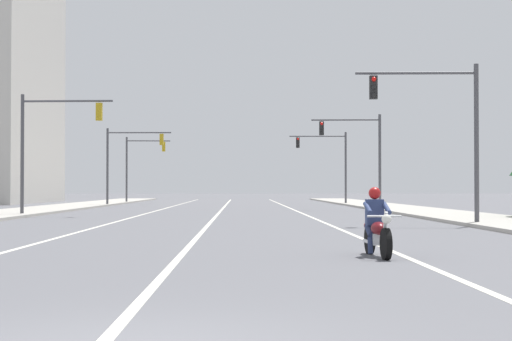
# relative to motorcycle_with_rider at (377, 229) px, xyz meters

# --- Properties ---
(lane_stripe_center) EXTENTS (0.16, 100.00, 0.01)m
(lane_stripe_center) POSITION_rel_motorcycle_with_rider_xyz_m (-4.13, 34.97, -0.58)
(lane_stripe_center) COLOR beige
(lane_stripe_center) RESTS_ON ground
(lane_stripe_left) EXTENTS (0.16, 100.00, 0.01)m
(lane_stripe_left) POSITION_rel_motorcycle_with_rider_xyz_m (-8.15, 34.97, -0.58)
(lane_stripe_left) COLOR beige
(lane_stripe_left) RESTS_ON ground
(lane_stripe_right) EXTENTS (0.16, 100.00, 0.01)m
(lane_stripe_right) POSITION_rel_motorcycle_with_rider_xyz_m (0.58, 34.97, -0.58)
(lane_stripe_right) COLOR beige
(lane_stripe_right) RESTS_ON ground
(sidewalk_kerb_right) EXTENTS (4.40, 110.00, 0.14)m
(sidewalk_kerb_right) POSITION_rel_motorcycle_with_rider_xyz_m (7.70, 29.97, -0.52)
(sidewalk_kerb_right) COLOR #ADA89E
(sidewalk_kerb_right) RESTS_ON ground
(sidewalk_kerb_left) EXTENTS (4.40, 110.00, 0.14)m
(sidewalk_kerb_left) POSITION_rel_motorcycle_with_rider_xyz_m (-15.39, 29.97, -0.52)
(sidewalk_kerb_left) COLOR #ADA89E
(sidewalk_kerb_left) RESTS_ON ground
(motorcycle_with_rider) EXTENTS (0.70, 2.19, 1.46)m
(motorcycle_with_rider) POSITION_rel_motorcycle_with_rider_xyz_m (0.00, 0.00, 0.00)
(motorcycle_with_rider) COLOR black
(motorcycle_with_rider) RESTS_ON ground
(traffic_signal_near_right) EXTENTS (4.72, 0.37, 6.20)m
(traffic_signal_near_right) POSITION_rel_motorcycle_with_rider_xyz_m (4.83, 14.44, 3.50)
(traffic_signal_near_right) COLOR #47474C
(traffic_signal_near_right) RESTS_ON ground
(traffic_signal_near_left) EXTENTS (4.72, 0.48, 6.20)m
(traffic_signal_near_left) POSITION_rel_motorcycle_with_rider_xyz_m (-12.66, 25.26, 3.50)
(traffic_signal_near_left) COLOR #47474C
(traffic_signal_near_left) RESTS_ON ground
(traffic_signal_mid_right) EXTENTS (4.51, 0.43, 6.20)m
(traffic_signal_mid_right) POSITION_rel_motorcycle_with_rider_xyz_m (4.85, 36.70, 3.49)
(traffic_signal_mid_right) COLOR #47474C
(traffic_signal_mid_right) RESTS_ON ground
(traffic_signal_mid_left) EXTENTS (5.19, 0.37, 6.20)m
(traffic_signal_mid_left) POSITION_rel_motorcycle_with_rider_xyz_m (-12.06, 49.74, 3.53)
(traffic_signal_mid_left) COLOR #47474C
(traffic_signal_mid_left) RESTS_ON ground
(traffic_signal_far_right) EXTENTS (4.91, 0.37, 6.20)m
(traffic_signal_far_right) POSITION_rel_motorcycle_with_rider_xyz_m (4.68, 54.10, 3.51)
(traffic_signal_far_right) COLOR #47474C
(traffic_signal_far_right) RESTS_ON ground
(traffic_signal_far_left) EXTENTS (4.16, 0.44, 6.20)m
(traffic_signal_far_left) POSITION_rel_motorcycle_with_rider_xyz_m (-12.46, 61.48, 3.47)
(traffic_signal_far_left) COLOR #47474C
(traffic_signal_far_left) RESTS_ON ground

